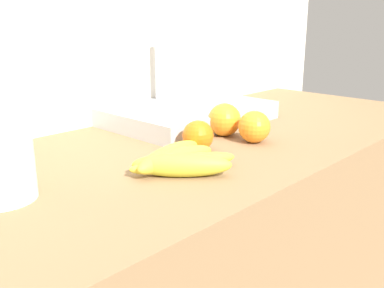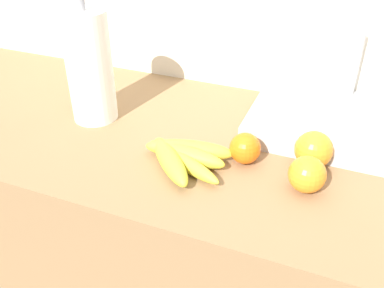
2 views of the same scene
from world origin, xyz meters
name	(u,v)px [view 2 (image 2 of 2)]	position (x,y,z in m)	size (l,w,h in m)	color
counter	(201,264)	(0.00, 0.00, 0.43)	(1.96, 0.61, 0.86)	olive
wall_back	(238,143)	(0.00, 0.34, 0.65)	(2.36, 0.06, 1.30)	silver
banana_bunch	(182,156)	(-0.01, -0.11, 0.88)	(0.21, 0.18, 0.04)	gold
orange_far_right	(245,148)	(0.12, -0.05, 0.89)	(0.07, 0.07, 0.07)	orange
orange_back_left	(307,174)	(0.26, -0.10, 0.90)	(0.07, 0.07, 0.07)	orange
orange_right	(314,150)	(0.25, -0.01, 0.90)	(0.08, 0.08, 0.08)	orange
paper_towel_roll	(90,67)	(-0.29, 0.00, 1.00)	(0.11, 0.11, 0.30)	white
sink_basin	(342,122)	(0.30, 0.16, 0.88)	(0.43, 0.32, 0.22)	#B7BABF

